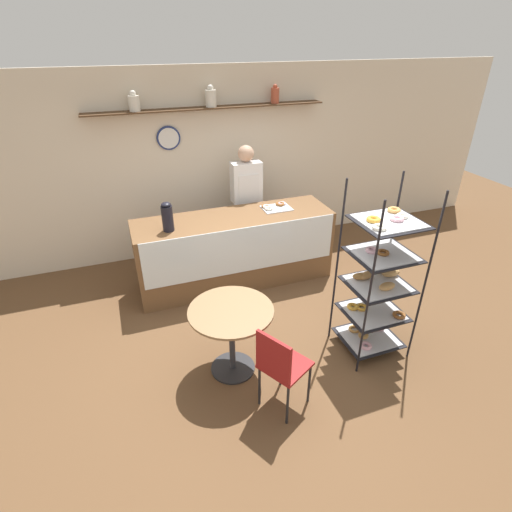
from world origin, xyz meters
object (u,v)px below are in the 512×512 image
Objects in this scene: person_worker at (246,199)px; donut_tray_counter at (274,207)px; cafe_table at (231,325)px; cafe_chair at (280,364)px; pastry_rack at (378,281)px; coffee_carafe at (167,217)px.

person_worker reaches higher than donut_tray_counter.
person_worker is 0.56m from donut_tray_counter.
cafe_table is 0.67m from cafe_chair.
pastry_rack reaches higher than donut_tray_counter.
coffee_carafe is at bearing 102.04° from cafe_table.
cafe_table is at bearing 173.45° from pastry_rack.
donut_tray_counter is (1.15, 1.71, 0.41)m from cafe_table.
cafe_chair is at bearing -68.50° from cafe_table.
donut_tray_counter reaches higher than cafe_chair.
coffee_carafe is at bearing -149.45° from person_worker.
cafe_table is at bearing -123.81° from donut_tray_counter.
coffee_carafe is 1.49m from donut_tray_counter.
donut_tray_counter is (0.90, 2.34, 0.44)m from cafe_chair.
cafe_table is at bearing -112.45° from person_worker.
cafe_table is at bearing -7.22° from cafe_chair.
pastry_rack is 1.93m from donut_tray_counter.
pastry_rack is 2.50m from coffee_carafe.
donut_tray_counter is at bearing 56.19° from cafe_table.
coffee_carafe reaches higher than cafe_table.
cafe_chair is at bearing -160.47° from pastry_rack.
person_worker is 1.45m from coffee_carafe.
pastry_rack is 4.89× the size of donut_tray_counter.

